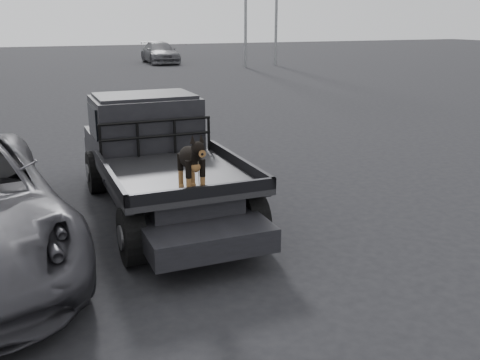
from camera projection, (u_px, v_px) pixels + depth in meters
name	position (u px, v px, depth m)	size (l,w,h in m)	color
ground	(261.00, 264.00, 6.86)	(120.00, 120.00, 0.00)	black
flatbed_ute	(162.00, 186.00, 8.54)	(2.00, 5.40, 0.92)	black
ute_cab	(145.00, 120.00, 9.12)	(1.72, 1.30, 0.88)	black
headache_rack	(157.00, 138.00, 8.50)	(1.80, 0.08, 0.55)	black
dog	(191.00, 163.00, 6.69)	(0.32, 0.60, 0.74)	black
distant_car_b	(160.00, 53.00, 37.36)	(2.01, 4.95, 1.44)	#4D4D52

